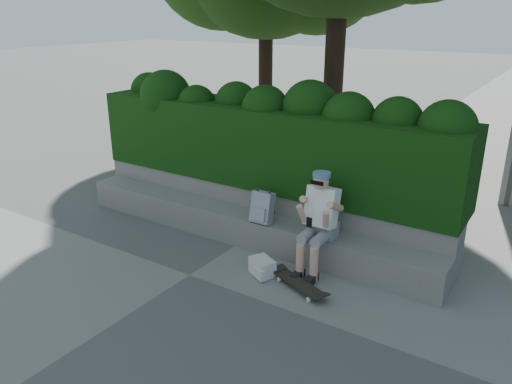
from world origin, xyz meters
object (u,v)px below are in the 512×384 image
Objects in this scene: backpack_plaid at (262,207)px; skateboard at (299,284)px; person at (319,218)px; backpack_ground at (262,267)px.

skateboard is at bearing -34.96° from backpack_plaid.
person is 1.62× the size of skateboard.
person is at bearing -5.78° from backpack_plaid.
skateboard is 0.59m from backpack_ground.
skateboard is at bearing 22.29° from backpack_ground.
backpack_plaid is at bearing 167.17° from skateboard.
person is 3.08× the size of backpack_plaid.
skateboard is at bearing -86.54° from person.
skateboard is 2.50× the size of backpack_ground.
backpack_plaid is at bearing 150.71° from backpack_ground.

